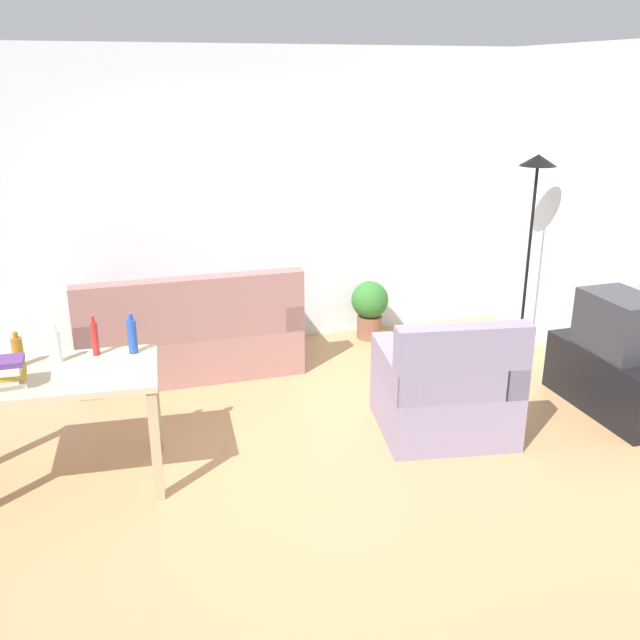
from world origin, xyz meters
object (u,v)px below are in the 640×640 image
object	(u,v)px
bottle_blue	(132,336)
tv	(621,324)
tv_stand	(612,380)
armchair	(446,392)
torchiere_lamp	(534,201)
bottle_red	(95,338)
couch	(190,338)
potted_plant	(370,306)
book_stack	(3,374)
bottle_clear	(57,346)
desk	(57,389)
bottle_amber	(18,351)

from	to	relation	value
bottle_blue	tv	bearing A→B (deg)	-5.34
tv_stand	armchair	world-z (taller)	armchair
tv_stand	armchair	xyz separation A→B (m)	(-1.39, 0.04, 0.08)
torchiere_lamp	bottle_red	distance (m)	3.86
couch	tv	distance (m)	3.46
potted_plant	tv	bearing A→B (deg)	-58.78
book_stack	armchair	bearing A→B (deg)	1.00
tv_stand	tv	world-z (taller)	tv
bottle_clear	desk	bearing A→B (deg)	-95.17
torchiere_lamp	bottle_blue	xyz separation A→B (m)	(-3.49, -0.92, -0.54)
couch	bottle_blue	size ratio (longest dim) A/B	7.00
bottle_amber	book_stack	bearing A→B (deg)	-98.85
bottle_amber	bottle_clear	xyz separation A→B (m)	(0.22, 0.00, 0.01)
desk	bottle_red	size ratio (longest dim) A/B	4.76
tv	armchair	world-z (taller)	same
bottle_red	torchiere_lamp	bearing A→B (deg)	13.46
torchiere_lamp	desk	world-z (taller)	torchiere_lamp
tv_stand	bottle_amber	xyz separation A→B (m)	(-4.17, 0.31, 0.62)
couch	bottle_blue	bearing A→B (deg)	69.77
tv	bottle_red	world-z (taller)	bottle_red
armchair	bottle_amber	xyz separation A→B (m)	(-2.78, 0.27, 0.53)
armchair	tv	bearing A→B (deg)	-172.07
tv	book_stack	bearing A→B (deg)	90.18
tv_stand	book_stack	xyz separation A→B (m)	(-4.22, -0.01, 0.61)
tv_stand	bottle_red	xyz separation A→B (m)	(-3.72, 0.36, 0.64)
desk	couch	bearing A→B (deg)	62.12
bottle_amber	potted_plant	bearing A→B (deg)	29.83
couch	book_stack	xyz separation A→B (m)	(-1.23, -1.71, 0.54)
desk	bottle_red	distance (m)	0.39
potted_plant	armchair	distance (m)	1.98
desk	bottle_blue	world-z (taller)	bottle_blue
desk	tv	bearing A→B (deg)	2.21
tv_stand	potted_plant	size ratio (longest dim) A/B	1.93
bottle_amber	book_stack	xyz separation A→B (m)	(-0.05, -0.32, -0.01)
tv	bottle_clear	xyz separation A→B (m)	(-3.95, 0.31, 0.17)
tv	desk	world-z (taller)	tv
couch	bottle_clear	world-z (taller)	bottle_clear
torchiere_lamp	bottle_red	xyz separation A→B (m)	(-3.72, -0.89, -0.54)
bottle_red	bottle_blue	bearing A→B (deg)	-7.98
tv	bottle_blue	xyz separation A→B (m)	(-3.49, 0.33, 0.18)
tv	bottle_clear	distance (m)	3.97
bottle_red	bottle_blue	size ratio (longest dim) A/B	0.99
desk	armchair	bearing A→B (deg)	1.90
bottle_red	book_stack	xyz separation A→B (m)	(-0.50, -0.37, -0.03)
bottle_amber	bottle_red	bearing A→B (deg)	6.14
tv_stand	armchair	distance (m)	1.39
couch	tv	bearing A→B (deg)	150.48
bottle_clear	potted_plant	bearing A→B (deg)	31.81
bottle_amber	tv	bearing A→B (deg)	-4.24
tv_stand	bottle_clear	distance (m)	4.01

